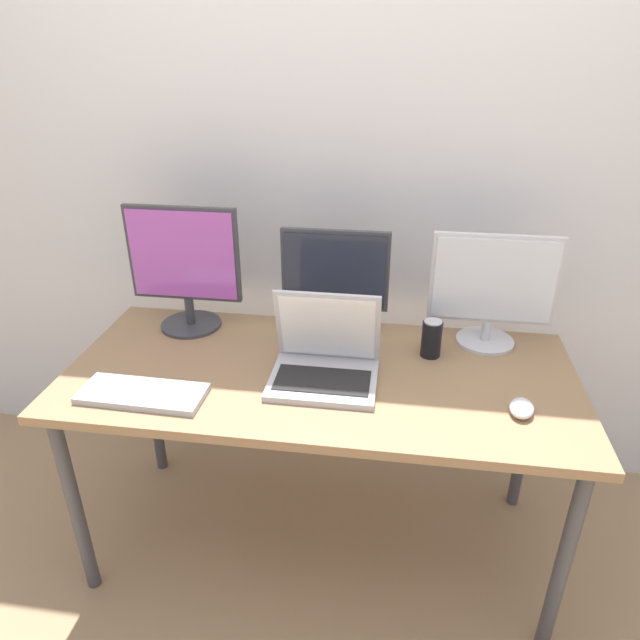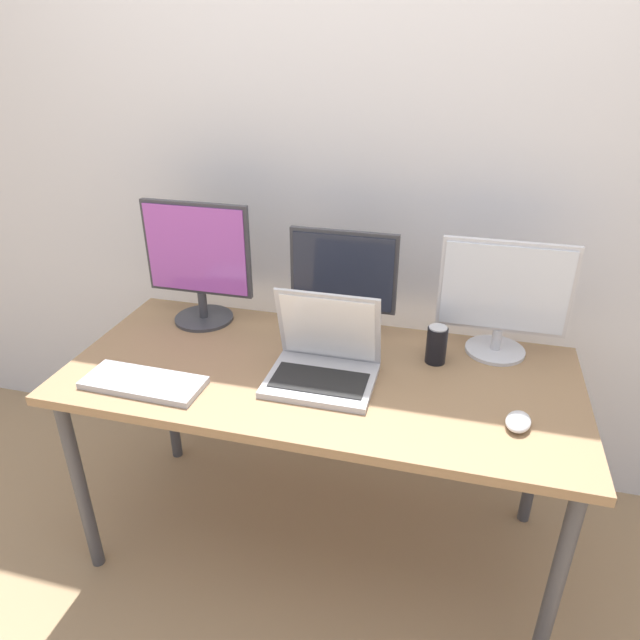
% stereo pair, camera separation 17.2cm
% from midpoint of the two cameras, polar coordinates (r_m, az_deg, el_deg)
% --- Properties ---
extents(ground_plane, '(16.00, 16.00, 0.00)m').
position_cam_midpoint_polar(ground_plane, '(2.28, 2.30, -21.13)').
color(ground_plane, '#9E7F5B').
extents(wall_back, '(7.00, 0.08, 2.60)m').
position_cam_midpoint_polar(wall_back, '(2.15, 6.56, 16.06)').
color(wall_back, silver).
rests_on(wall_back, ground).
extents(work_desk, '(1.60, 0.72, 0.74)m').
position_cam_midpoint_polar(work_desk, '(1.84, 2.69, -6.91)').
color(work_desk, '#424247').
rests_on(work_desk, ground).
extents(monitor_left, '(0.39, 0.21, 0.44)m').
position_cam_midpoint_polar(monitor_left, '(2.05, -9.77, 5.81)').
color(monitor_left, '#38383D').
rests_on(monitor_left, work_desk).
extents(monitor_center, '(0.37, 0.19, 0.38)m').
position_cam_midpoint_polar(monitor_center, '(1.93, 4.87, 3.82)').
color(monitor_center, '#38383D').
rests_on(monitor_center, work_desk).
extents(monitor_right, '(0.41, 0.20, 0.39)m').
position_cam_midpoint_polar(monitor_right, '(1.93, 20.33, 2.14)').
color(monitor_right, silver).
rests_on(monitor_right, work_desk).
extents(laptop_silver, '(0.32, 0.26, 0.27)m').
position_cam_midpoint_polar(laptop_silver, '(1.74, 3.20, -4.05)').
color(laptop_silver, '#B7B7BC').
rests_on(laptop_silver, work_desk).
extents(keyboard_main, '(0.37, 0.16, 0.02)m').
position_cam_midpoint_polar(keyboard_main, '(1.78, -14.61, -6.17)').
color(keyboard_main, '#B2B2B7').
rests_on(keyboard_main, work_desk).
extents(mouse_by_keyboard, '(0.09, 0.11, 0.04)m').
position_cam_midpoint_polar(mouse_by_keyboard, '(1.68, 22.07, -9.50)').
color(mouse_by_keyboard, silver).
rests_on(mouse_by_keyboard, work_desk).
extents(soda_can_near_keyboard, '(0.07, 0.07, 0.13)m').
position_cam_midpoint_polar(soda_can_near_keyboard, '(1.88, 14.16, -2.48)').
color(soda_can_near_keyboard, black).
rests_on(soda_can_near_keyboard, work_desk).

